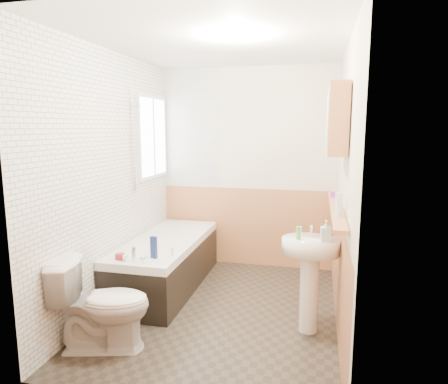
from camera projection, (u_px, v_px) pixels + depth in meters
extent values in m
plane|color=#2A241D|center=(220.00, 310.00, 3.89)|extent=(2.80, 2.80, 0.00)
plane|color=white|center=(220.00, 43.00, 3.49)|extent=(2.80, 2.80, 0.00)
cube|color=beige|center=(247.00, 169.00, 5.05)|extent=(2.20, 0.02, 2.50)
cube|color=beige|center=(163.00, 217.00, 2.34)|extent=(2.20, 0.02, 2.50)
cube|color=beige|center=(111.00, 180.00, 3.95)|extent=(0.02, 2.80, 2.50)
cube|color=beige|center=(345.00, 188.00, 3.44)|extent=(0.02, 2.80, 2.50)
cube|color=tan|center=(338.00, 271.00, 3.57)|extent=(0.01, 2.80, 1.00)
cube|color=tan|center=(167.00, 334.00, 2.48)|extent=(2.20, 0.01, 1.00)
cube|color=tan|center=(246.00, 227.00, 5.15)|extent=(2.20, 0.01, 1.00)
cube|color=white|center=(114.00, 180.00, 3.94)|extent=(0.01, 2.80, 2.50)
cube|color=white|center=(191.00, 129.00, 5.11)|extent=(0.75, 0.01, 1.50)
cube|color=white|center=(153.00, 137.00, 4.78)|extent=(0.03, 0.79, 0.99)
cube|color=white|center=(154.00, 137.00, 4.78)|extent=(0.01, 0.70, 0.90)
cube|color=white|center=(154.00, 137.00, 4.78)|extent=(0.01, 0.04, 0.90)
cube|color=black|center=(167.00, 266.00, 4.45)|extent=(0.70, 1.77, 0.47)
cube|color=white|center=(166.00, 242.00, 4.41)|extent=(0.70, 1.77, 0.08)
cube|color=white|center=(166.00, 243.00, 4.41)|extent=(0.56, 1.63, 0.04)
cylinder|color=silver|center=(134.00, 254.00, 3.63)|extent=(0.04, 0.04, 0.14)
sphere|color=silver|center=(125.00, 257.00, 3.66)|extent=(0.06, 0.06, 0.06)
sphere|color=silver|center=(143.00, 258.00, 3.62)|extent=(0.06, 0.06, 0.06)
cylinder|color=silver|center=(133.00, 140.00, 4.24)|extent=(0.02, 0.02, 1.09)
cylinder|color=silver|center=(135.00, 187.00, 4.33)|extent=(0.04, 0.04, 0.02)
cylinder|color=silver|center=(132.00, 92.00, 4.16)|extent=(0.04, 0.04, 0.02)
cylinder|color=silver|center=(136.00, 105.00, 4.17)|extent=(0.06, 0.07, 0.08)
imported|color=white|center=(102.00, 305.00, 3.18)|extent=(0.84, 0.60, 0.74)
cylinder|color=white|center=(309.00, 294.00, 3.46)|extent=(0.16, 0.16, 0.68)
ellipsoid|color=white|center=(311.00, 246.00, 3.39)|extent=(0.49, 0.39, 0.13)
cylinder|color=silver|center=(300.00, 231.00, 3.48)|extent=(0.03, 0.03, 0.08)
cylinder|color=silver|center=(322.00, 232.00, 3.44)|extent=(0.03, 0.03, 0.08)
cylinder|color=silver|center=(311.00, 229.00, 3.44)|extent=(0.02, 0.11, 0.09)
cube|color=tan|center=(336.00, 209.00, 3.36)|extent=(0.10, 1.57, 0.03)
cube|color=tan|center=(338.00, 120.00, 3.21)|extent=(0.15, 0.62, 0.56)
cube|color=silver|center=(328.00, 119.00, 3.08)|extent=(0.01, 0.24, 0.42)
cube|color=silver|center=(327.00, 120.00, 3.37)|extent=(0.01, 0.24, 0.42)
cylinder|color=silver|center=(339.00, 204.00, 3.02)|extent=(0.07, 0.07, 0.18)
cone|color=silver|center=(338.00, 199.00, 3.15)|extent=(0.04, 0.04, 0.21)
cylinder|color=purple|center=(334.00, 195.00, 3.84)|extent=(0.09, 0.09, 0.05)
imported|color=silver|center=(325.00, 236.00, 3.30)|extent=(0.10, 0.18, 0.08)
cylinder|color=#59C647|center=(298.00, 233.00, 3.35)|extent=(0.05, 0.05, 0.11)
cube|color=navy|center=(154.00, 247.00, 3.73)|extent=(0.07, 0.05, 0.21)
cylinder|color=maroon|center=(120.00, 256.00, 3.71)|extent=(0.10, 0.10, 0.05)
cylinder|color=silver|center=(172.00, 252.00, 3.81)|extent=(0.03, 0.03, 0.08)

